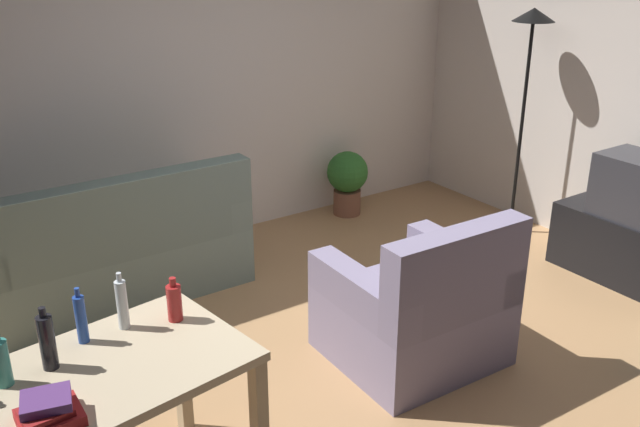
{
  "coord_description": "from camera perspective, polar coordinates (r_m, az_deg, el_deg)",
  "views": [
    {
      "loc": [
        -2.12,
        -2.75,
        2.34
      ],
      "look_at": [
        0.1,
        0.5,
        0.75
      ],
      "focal_mm": 39.37,
      "sensor_mm": 36.0,
      "label": 1
    }
  ],
  "objects": [
    {
      "name": "bottle_dark",
      "position": [
        2.93,
        -21.3,
        -9.68
      ],
      "size": [
        0.06,
        0.06,
        0.27
      ],
      "color": "black",
      "rests_on": "desk"
    },
    {
      "name": "armchair",
      "position": [
        4.1,
        8.01,
        -7.8
      ],
      "size": [
        0.92,
        0.87,
        0.92
      ],
      "rotation": [
        0.0,
        0.0,
        3.11
      ],
      "color": "gray",
      "rests_on": "ground_plane"
    },
    {
      "name": "torchiere_lamp",
      "position": [
        5.72,
        16.61,
        11.77
      ],
      "size": [
        0.32,
        0.32,
        1.81
      ],
      "color": "black",
      "rests_on": "ground_plane"
    },
    {
      "name": "couch",
      "position": [
        4.96,
        -16.34,
        -3.15
      ],
      "size": [
        1.75,
        0.84,
        0.92
      ],
      "rotation": [
        0.0,
        0.0,
        3.14
      ],
      "color": "slate",
      "rests_on": "ground_plane"
    },
    {
      "name": "desk",
      "position": [
        2.97,
        -17.79,
        -13.97
      ],
      "size": [
        1.29,
        0.86,
        0.76
      ],
      "rotation": [
        0.0,
        0.0,
        0.14
      ],
      "color": "#C6B28E",
      "rests_on": "ground_plane"
    },
    {
      "name": "tv_stand",
      "position": [
        5.44,
        24.05,
        -2.74
      ],
      "size": [
        0.44,
        1.1,
        0.48
      ],
      "rotation": [
        0.0,
        0.0,
        1.57
      ],
      "color": "black",
      "rests_on": "ground_plane"
    },
    {
      "name": "book_stack",
      "position": [
        2.68,
        -21.23,
        -14.81
      ],
      "size": [
        0.21,
        0.19,
        0.1
      ],
      "color": "maroon",
      "rests_on": "desk"
    },
    {
      "name": "bottle_blue",
      "position": [
        3.06,
        -18.86,
        -8.08
      ],
      "size": [
        0.05,
        0.05,
        0.25
      ],
      "color": "#2347A3",
      "rests_on": "desk"
    },
    {
      "name": "bottle_red",
      "position": [
        3.13,
        -11.75,
        -7.06
      ],
      "size": [
        0.07,
        0.07,
        0.2
      ],
      "color": "#AD2323",
      "rests_on": "desk"
    },
    {
      "name": "bottle_clear",
      "position": [
        3.11,
        -15.79,
        -7.08
      ],
      "size": [
        0.05,
        0.05,
        0.26
      ],
      "color": "silver",
      "rests_on": "desk"
    },
    {
      "name": "bottle_tall",
      "position": [
        2.91,
        -24.48,
        -10.95
      ],
      "size": [
        0.06,
        0.06,
        0.23
      ],
      "color": "teal",
      "rests_on": "desk"
    },
    {
      "name": "wall_rear",
      "position": [
        5.48,
        -11.16,
        11.17
      ],
      "size": [
        5.2,
        0.1,
        2.7
      ],
      "primitive_type": "cube",
      "color": "silver",
      "rests_on": "ground_plane"
    },
    {
      "name": "potted_plant",
      "position": [
        6.14,
        2.24,
        2.87
      ],
      "size": [
        0.36,
        0.36,
        0.57
      ],
      "color": "brown",
      "rests_on": "ground_plane"
    },
    {
      "name": "ground_plane",
      "position": [
        4.2,
        2.78,
        -12.11
      ],
      "size": [
        5.2,
        4.4,
        0.02
      ],
      "primitive_type": "cube",
      "color": "tan"
    }
  ]
}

